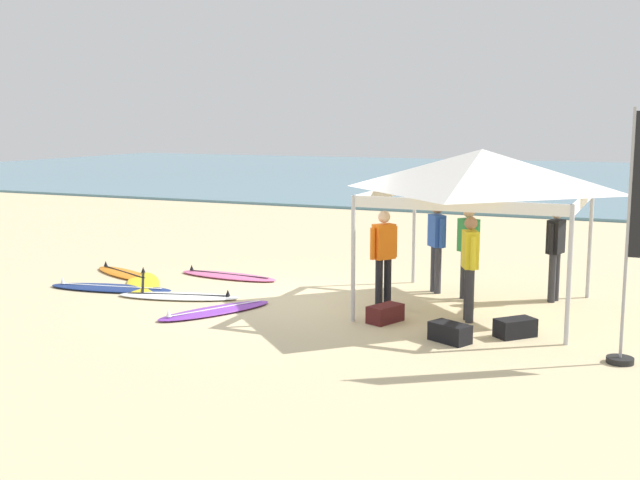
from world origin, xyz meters
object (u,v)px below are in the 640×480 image
at_px(person_orange, 384,253).
at_px(person_yellow, 470,261).
at_px(surfboard_yellow, 143,283).
at_px(gear_bag_by_pole, 450,333).
at_px(surfboard_pink, 228,276).
at_px(gear_bag_on_sand, 385,314).
at_px(person_blue, 437,241).
at_px(person_green, 468,246).
at_px(surfboard_navy, 110,288).
at_px(canopy_tent, 482,171).
at_px(gear_bag_near_tent, 515,328).
at_px(banner_flag, 636,248).
at_px(surfboard_white, 179,296).
at_px(person_black, 555,247).
at_px(surfboard_orange, 124,273).
at_px(surfboard_purple, 215,311).

xyz_separation_m(person_orange, person_yellow, (1.54, -0.23, 0.00)).
distance_m(surfboard_yellow, gear_bag_by_pole, 6.73).
height_order(surfboard_pink, gear_bag_on_sand, gear_bag_on_sand).
height_order(person_blue, gear_bag_by_pole, person_blue).
bearing_deg(person_green, person_blue, 152.67).
distance_m(surfboard_navy, person_orange, 5.45).
height_order(surfboard_pink, surfboard_navy, same).
relative_size(canopy_tent, person_yellow, 2.02).
xyz_separation_m(person_blue, gear_bag_near_tent, (1.93, -2.51, -0.85)).
relative_size(banner_flag, gear_bag_by_pole, 5.67).
height_order(canopy_tent, gear_bag_on_sand, canopy_tent).
xyz_separation_m(canopy_tent, surfboard_white, (-5.19, -1.40, -2.35)).
bearing_deg(gear_bag_on_sand, surfboard_yellow, 171.69).
bearing_deg(person_green, banner_flag, -45.20).
height_order(gear_bag_near_tent, gear_bag_by_pole, same).
distance_m(person_black, gear_bag_by_pole, 3.57).
relative_size(person_yellow, gear_bag_on_sand, 2.85).
bearing_deg(person_green, surfboard_navy, -163.29).
height_order(canopy_tent, banner_flag, banner_flag).
relative_size(surfboard_navy, surfboard_orange, 1.23).
bearing_deg(person_black, person_orange, -145.79).
height_order(person_black, banner_flag, banner_flag).
bearing_deg(person_black, canopy_tent, -135.58).
relative_size(canopy_tent, surfboard_purple, 1.58).
distance_m(gear_bag_by_pole, gear_bag_on_sand, 1.43).
height_order(surfboard_orange, person_blue, person_blue).
bearing_deg(person_orange, surfboard_orange, 174.07).
bearing_deg(canopy_tent, surfboard_white, -164.93).
height_order(person_orange, person_yellow, same).
bearing_deg(person_green, person_black, 18.23).
bearing_deg(person_blue, person_yellow, -60.44).
distance_m(surfboard_navy, gear_bag_near_tent, 7.73).
height_order(person_black, person_blue, same).
bearing_deg(surfboard_white, gear_bag_on_sand, -1.52).
distance_m(canopy_tent, gear_bag_on_sand, 2.95).
bearing_deg(surfboard_white, surfboard_navy, 177.37).
bearing_deg(banner_flag, person_blue, 137.60).
bearing_deg(person_green, surfboard_pink, 180.00).
height_order(person_black, gear_bag_near_tent, person_black).
distance_m(canopy_tent, surfboard_white, 5.87).
xyz_separation_m(canopy_tent, surfboard_orange, (-7.47, -0.05, -2.35)).
bearing_deg(person_orange, surfboard_white, -168.96).
bearing_deg(surfboard_purple, gear_bag_near_tent, 6.23).
xyz_separation_m(surfboard_yellow, person_orange, (5.00, 0.05, 0.95)).
xyz_separation_m(canopy_tent, surfboard_pink, (-5.34, 0.62, -2.35)).
bearing_deg(person_orange, surfboard_navy, -173.07).
bearing_deg(gear_bag_on_sand, person_orange, 111.47).
xyz_separation_m(surfboard_purple, gear_bag_near_tent, (4.92, 0.54, 0.10)).
bearing_deg(banner_flag, surfboard_yellow, 170.27).
relative_size(surfboard_orange, person_yellow, 1.23).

